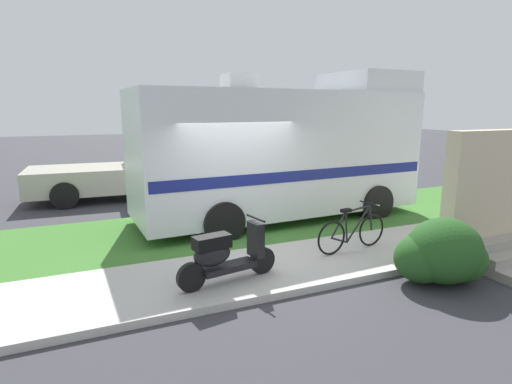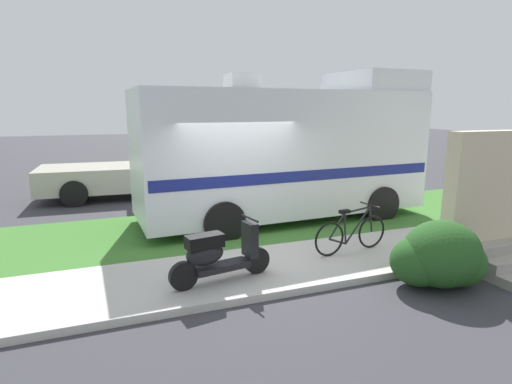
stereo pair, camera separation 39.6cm
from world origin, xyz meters
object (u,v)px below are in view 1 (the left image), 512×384
object	(u,v)px
scooter	(225,255)
motorhome_rv	(283,150)
bottle_green	(470,235)
bicycle	(352,232)
pickup_truck_near	(139,166)

from	to	relation	value
scooter	motorhome_rv	bearing A→B (deg)	51.29
scooter	bottle_green	xyz separation A→B (m)	(5.28, -0.02, -0.34)
motorhome_rv	bottle_green	size ratio (longest dim) A/B	25.98
bicycle	pickup_truck_near	size ratio (longest dim) A/B	0.31
bottle_green	scooter	bearing A→B (deg)	179.79
scooter	pickup_truck_near	distance (m)	7.67
scooter	pickup_truck_near	world-z (taller)	pickup_truck_near
bicycle	bottle_green	distance (m)	2.63
scooter	pickup_truck_near	size ratio (longest dim) A/B	0.32
bicycle	pickup_truck_near	world-z (taller)	pickup_truck_near
scooter	bottle_green	world-z (taller)	scooter
scooter	bottle_green	bearing A→B (deg)	-0.21
motorhome_rv	bicycle	xyz separation A→B (m)	(0.01, -2.90, -1.27)
scooter	bicycle	size ratio (longest dim) A/B	1.03
motorhome_rv	scooter	world-z (taller)	motorhome_rv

